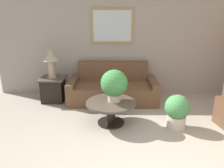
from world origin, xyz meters
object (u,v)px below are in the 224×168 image
Objects in this scene: coffee_table at (111,108)px; potted_plant_on_table at (114,84)px; table_lamp at (51,58)px; couch_main at (113,89)px; side_table at (53,89)px; potted_plant_floor at (177,110)px.

potted_plant_on_table reaches higher than coffee_table.
table_lamp is at bearing 142.56° from potted_plant_on_table.
couch_main is 1.25m from potted_plant_on_table.
side_table is 0.97× the size of potted_plant_on_table.
table_lamp reaches higher than side_table.
potted_plant_floor is (2.60, -1.31, -0.71)m from table_lamp.
side_table is (-1.43, -0.03, 0.01)m from couch_main.
couch_main is 3.08× the size of table_lamp.
side_table is 0.75m from table_lamp.
coffee_table is 1.81m from side_table.
side_table is at bearing 142.56° from potted_plant_on_table.
table_lamp is 1.86m from potted_plant_on_table.
potted_plant_on_table is 1.24m from potted_plant_floor.
table_lamp is 1.07× the size of potted_plant_floor.
table_lamp reaches higher than coffee_table.
potted_plant_on_table is at bearing 30.33° from coffee_table.
table_lamp is 2.99m from potted_plant_floor.
coffee_table is at bearing -91.36° from couch_main.
side_table is 0.86× the size of table_lamp.
potted_plant_floor is (2.60, -1.31, 0.05)m from side_table.
couch_main is 3.56× the size of side_table.
couch_main is 1.18m from coffee_table.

